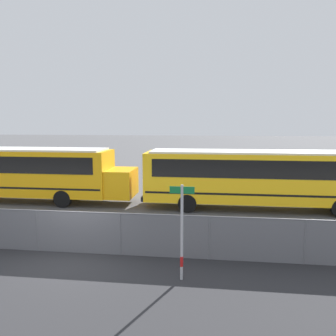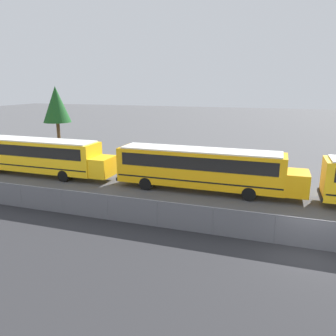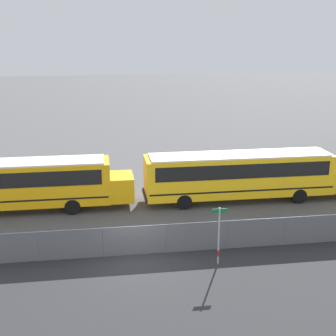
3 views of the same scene
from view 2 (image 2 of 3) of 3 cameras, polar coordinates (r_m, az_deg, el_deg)
ground_plane at (r=17.15m, az=23.12°, el=-12.73°), size 200.00×200.00×0.00m
fence at (r=16.83m, az=23.38°, el=-10.40°), size 123.80×0.07×1.49m
school_bus_2 at (r=29.81m, az=-21.98°, el=2.30°), size 13.41×2.44×3.06m
school_bus_3 at (r=23.45m, az=6.07°, el=0.25°), size 13.41×2.44×3.06m
tree_0 at (r=45.90m, az=-18.88°, el=10.41°), size 3.58×3.58×7.34m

